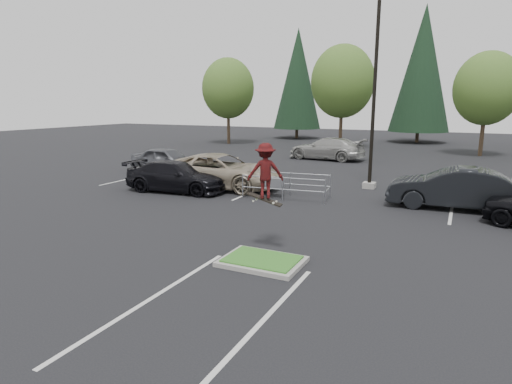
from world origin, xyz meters
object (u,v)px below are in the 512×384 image
at_px(conif_a, 298,79).
at_px(conif_b, 422,69).
at_px(decid_c, 487,91).
at_px(decid_b, 342,84).
at_px(light_pole, 374,98).
at_px(decid_a, 228,90).
at_px(car_l_black, 176,176).
at_px(car_l_grey, 167,160).
at_px(car_l_tan, 220,171).
at_px(car_r_charc, 454,188).
at_px(car_far_silver, 327,149).
at_px(cart_corral, 277,183).
at_px(skateboarder, 265,171).

height_order(conif_a, conif_b, conif_b).
bearing_deg(decid_c, decid_b, 176.66).
distance_m(light_pole, decid_a, 25.86).
distance_m(car_l_black, car_l_grey, 6.01).
distance_m(decid_b, car_l_black, 24.20).
relative_size(car_l_tan, car_r_charc, 1.20).
bearing_deg(car_r_charc, car_l_grey, -100.63).
xyz_separation_m(decid_b, decid_c, (12.00, -0.70, -0.79)).
xyz_separation_m(car_l_black, car_l_grey, (-3.98, 4.50, 0.05)).
relative_size(decid_b, car_r_charc, 1.84).
relative_size(decid_c, car_far_silver, 1.43).
xyz_separation_m(light_pole, cart_corral, (-3.44, -4.05, -3.87)).
bearing_deg(light_pole, car_far_silver, 117.74).
bearing_deg(conif_b, car_l_black, -103.43).
bearing_deg(conif_b, decid_a, -149.83).
bearing_deg(decid_c, conif_b, 119.32).
bearing_deg(car_r_charc, skateboarder, -33.46).
height_order(decid_a, cart_corral, decid_a).
distance_m(light_pole, conif_a, 31.63).
relative_size(conif_a, car_l_tan, 2.06).
distance_m(light_pole, decid_c, 18.67).
bearing_deg(decid_c, car_l_black, -121.50).
height_order(car_l_tan, car_r_charc, car_l_tan).
height_order(conif_a, car_r_charc, conif_a).
bearing_deg(decid_a, conif_b, 30.17).
relative_size(decid_b, conif_a, 0.74).
bearing_deg(cart_corral, light_pole, 42.87).
distance_m(cart_corral, car_far_silver, 14.17).
height_order(light_pole, car_l_tan, light_pole).
bearing_deg(cart_corral, decid_b, 90.92).
relative_size(cart_corral, car_l_grey, 0.86).
relative_size(car_l_black, car_r_charc, 0.98).
height_order(decid_a, skateboarder, decid_a).
bearing_deg(car_far_silver, conif_a, -147.19).
bearing_deg(light_pole, car_l_tan, -154.98).
distance_m(car_l_tan, car_r_charc, 11.01).
bearing_deg(conif_b, car_l_tan, -101.56).
bearing_deg(car_l_tan, decid_c, -34.88).
bearing_deg(car_l_tan, decid_b, -5.54).
height_order(conif_a, cart_corral, conif_a).
bearing_deg(conif_a, car_l_black, -79.70).
xyz_separation_m(cart_corral, car_l_tan, (-3.56, 0.78, 0.18)).
xyz_separation_m(decid_a, car_l_grey, (6.03, -18.53, -4.79)).
distance_m(skateboarder, car_far_silver, 21.51).
relative_size(car_l_grey, car_r_charc, 0.89).
bearing_deg(decid_a, decid_c, -0.48).
bearing_deg(car_far_silver, cart_corral, 13.02).
height_order(car_l_tan, car_l_grey, car_l_tan).
height_order(decid_b, decid_c, decid_b).
relative_size(car_l_black, car_l_grey, 1.10).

